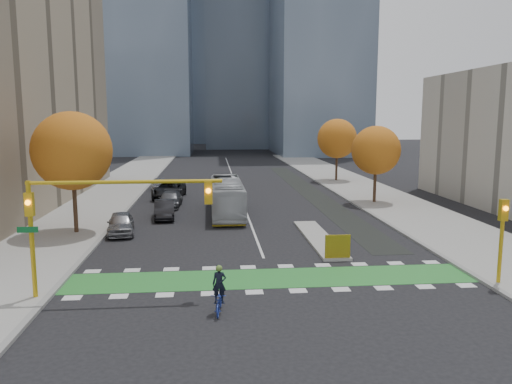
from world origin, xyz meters
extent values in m
plane|color=black|center=(0.00, 0.00, 0.00)|extent=(300.00, 300.00, 0.00)
cube|color=gray|center=(-13.50, 20.00, 0.07)|extent=(7.00, 120.00, 0.15)
cube|color=gray|center=(13.50, 20.00, 0.07)|extent=(7.00, 120.00, 0.15)
cube|color=gray|center=(-10.00, 20.00, 0.07)|extent=(0.30, 120.00, 0.16)
cube|color=gray|center=(10.00, 20.00, 0.07)|extent=(0.30, 120.00, 0.16)
cube|color=#297F30|center=(0.00, 1.50, 0.01)|extent=(20.00, 3.00, 0.01)
cube|color=silver|center=(0.00, 40.00, 0.01)|extent=(0.15, 70.00, 0.01)
cube|color=black|center=(7.50, 30.00, 0.01)|extent=(2.50, 50.00, 0.01)
cube|color=gray|center=(4.00, 9.00, 0.08)|extent=(1.60, 10.00, 0.16)
cube|color=yellow|center=(4.00, 4.20, 0.80)|extent=(1.40, 0.12, 1.30)
cube|color=#47566B|center=(20.00, 85.00, 30.00)|extent=(18.00, 24.00, 60.00)
cube|color=#47566B|center=(-4.00, 140.00, 40.00)|extent=(26.00, 26.00, 80.00)
cylinder|color=#332114|center=(-12.00, 12.00, 2.62)|extent=(0.28, 0.28, 5.25)
sphere|color=#B14A15|center=(-12.00, 12.00, 5.62)|extent=(5.20, 5.20, 5.20)
cylinder|color=#332114|center=(12.00, 22.00, 2.27)|extent=(0.28, 0.28, 4.55)
sphere|color=#B14A15|center=(12.00, 22.00, 4.88)|extent=(4.40, 4.40, 4.40)
cylinder|color=#332114|center=(12.50, 38.00, 2.45)|extent=(0.28, 0.28, 4.90)
sphere|color=#B14A15|center=(12.50, 38.00, 5.25)|extent=(4.80, 4.80, 4.80)
cylinder|color=#BF9914|center=(-10.50, -0.50, 2.60)|extent=(0.20, 0.20, 5.20)
cylinder|color=#BF9914|center=(-6.50, -0.50, 5.10)|extent=(8.20, 0.16, 0.16)
cube|color=#BF9914|center=(-10.50, -0.50, 4.20)|extent=(0.35, 0.28, 1.00)
sphere|color=orange|center=(-10.50, -0.68, 4.30)|extent=(0.22, 0.22, 0.22)
cube|color=#BF9914|center=(-3.00, -0.50, 4.60)|extent=(0.35, 0.28, 1.00)
sphere|color=orange|center=(-3.00, -0.68, 4.70)|extent=(0.22, 0.22, 0.22)
cube|color=#0C5926|center=(-10.50, -0.90, 3.20)|extent=(0.85, 0.04, 0.25)
cylinder|color=#BF9914|center=(10.50, -0.50, 2.00)|extent=(0.18, 0.18, 4.00)
cube|color=#BF9914|center=(10.50, -0.50, 3.60)|extent=(0.35, 0.28, 1.00)
sphere|color=orange|center=(10.50, -0.68, 3.70)|extent=(0.22, 0.22, 0.22)
imported|color=navy|center=(-2.61, -2.64, 0.45)|extent=(0.78, 1.77, 0.90)
imported|color=black|center=(-2.61, -2.64, 1.22)|extent=(0.60, 0.42, 1.54)
sphere|color=#597F2D|center=(-2.61, -2.64, 1.86)|extent=(0.26, 0.26, 0.26)
imported|color=#B8BDC1|center=(-1.62, 17.90, 1.47)|extent=(2.52, 10.56, 2.94)
imported|color=gray|center=(-9.00, 11.77, 0.73)|extent=(2.31, 4.49, 1.46)
imported|color=black|center=(-6.54, 16.77, 0.71)|extent=(1.85, 4.40, 1.41)
imported|color=#46464A|center=(-6.50, 21.77, 0.67)|extent=(2.11, 4.71, 1.34)
imported|color=black|center=(-6.97, 26.77, 0.80)|extent=(3.18, 6.01, 1.61)
imported|color=gray|center=(-8.40, 31.77, 0.70)|extent=(2.12, 4.29, 1.41)
camera|label=1|loc=(-2.87, -21.90, 7.82)|focal=35.00mm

